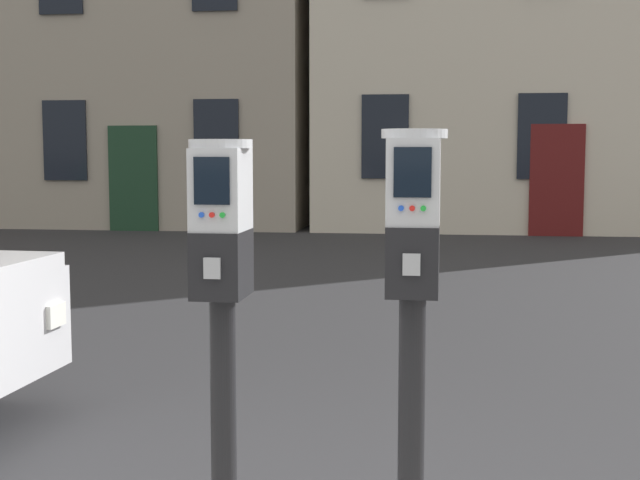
# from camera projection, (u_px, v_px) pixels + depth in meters

# --- Properties ---
(parking_meter_near_kerb) EXTENTS (0.22, 0.25, 1.51)m
(parking_meter_near_kerb) POSITION_uv_depth(u_px,v_px,m) (222.00, 278.00, 3.03)
(parking_meter_near_kerb) COLOR black
(parking_meter_near_kerb) RESTS_ON sidewalk_slab
(parking_meter_twin_adjacent) EXTENTS (0.22, 0.25, 1.55)m
(parking_meter_twin_adjacent) POSITION_uv_depth(u_px,v_px,m) (413.00, 275.00, 2.95)
(parking_meter_twin_adjacent) COLOR black
(parking_meter_twin_adjacent) RESTS_ON sidewalk_slab
(townhouse_green_painted) EXTENTS (6.25, 5.65, 9.86)m
(townhouse_green_painted) POSITION_uv_depth(u_px,v_px,m) (178.00, 2.00, 20.09)
(townhouse_green_painted) COLOR #9E9384
(townhouse_green_painted) RESTS_ON ground_plane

